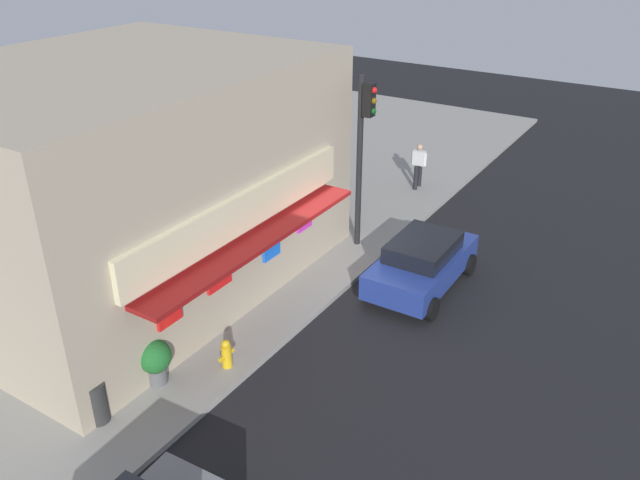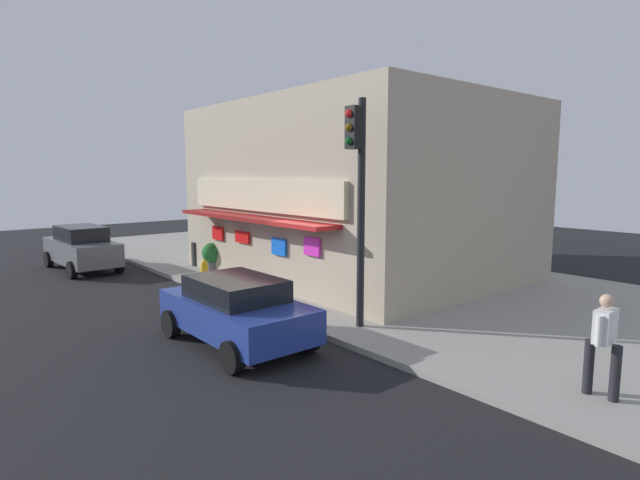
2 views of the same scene
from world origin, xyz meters
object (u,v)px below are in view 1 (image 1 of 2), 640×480
at_px(trash_can, 96,402).
at_px(potted_plant_by_doorway, 155,359).
at_px(fire_hydrant, 226,354).
at_px(parked_car_blue, 422,262).
at_px(traffic_light, 363,141).
at_px(potted_plant_by_window, 209,291).
at_px(pedestrian, 419,164).

bearing_deg(trash_can, potted_plant_by_doorway, -5.68).
bearing_deg(fire_hydrant, parked_car_blue, -20.54).
xyz_separation_m(traffic_light, potted_plant_by_window, (-5.48, 1.43, -2.75)).
distance_m(traffic_light, potted_plant_by_doorway, 8.77).
relative_size(trash_can, pedestrian, 0.55).
bearing_deg(potted_plant_by_window, traffic_light, -14.61).
bearing_deg(parked_car_blue, pedestrian, 25.44).
height_order(pedestrian, potted_plant_by_doorway, pedestrian).
distance_m(fire_hydrant, trash_can, 3.02).
bearing_deg(pedestrian, potted_plant_by_window, 174.73).
relative_size(fire_hydrant, potted_plant_by_window, 0.65).
xyz_separation_m(fire_hydrant, potted_plant_by_window, (1.55, 1.82, 0.30)).
distance_m(trash_can, potted_plant_by_doorway, 1.55).
bearing_deg(fire_hydrant, potted_plant_by_doorway, 142.82).
distance_m(potted_plant_by_window, parked_car_blue, 5.93).
bearing_deg(fire_hydrant, traffic_light, 3.21).
height_order(traffic_light, potted_plant_by_window, traffic_light).
distance_m(trash_can, potted_plant_by_window, 4.41).
distance_m(fire_hydrant, pedestrian, 12.34).
height_order(fire_hydrant, parked_car_blue, parked_car_blue).
xyz_separation_m(trash_can, pedestrian, (15.10, -0.28, 0.49)).
relative_size(pedestrian, parked_car_blue, 0.43).
bearing_deg(trash_can, pedestrian, -1.07).
height_order(pedestrian, potted_plant_by_window, pedestrian).
xyz_separation_m(traffic_light, trash_can, (-9.83, 0.72, -2.93)).
bearing_deg(potted_plant_by_doorway, fire_hydrant, -37.18).
bearing_deg(potted_plant_by_window, pedestrian, -5.27).
relative_size(traffic_light, trash_can, 5.67).
bearing_deg(pedestrian, fire_hydrant, -176.13).
bearing_deg(trash_can, fire_hydrant, -21.67).
height_order(trash_can, pedestrian, pedestrian).
distance_m(fire_hydrant, potted_plant_by_window, 2.41).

